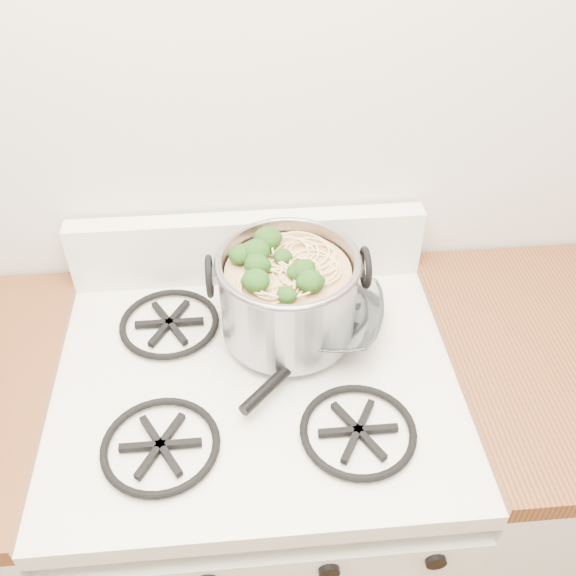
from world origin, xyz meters
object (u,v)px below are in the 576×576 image
Objects in this scene: spatula at (329,330)px; glass_bowl at (321,322)px; stock_pot at (288,294)px; gas_range at (263,507)px.

glass_bowl is at bearing 162.86° from spatula.
stock_pot reaches higher than spatula.
spatula is at bearing 28.43° from gas_range.
gas_range is 0.59m from stock_pot.
stock_pot is (0.07, 0.11, 0.58)m from gas_range.
stock_pot is 0.98× the size of spatula.
spatula is at bearing -60.81° from glass_bowl.
glass_bowl is (0.14, 0.10, 0.50)m from gas_range.
stock_pot is at bearing -155.25° from spatula.
stock_pot reaches higher than gas_range.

